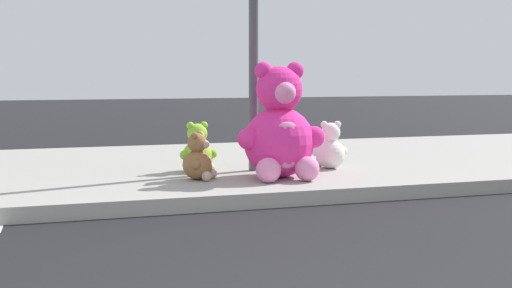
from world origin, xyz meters
TOP-DOWN VIEW (x-y plane):
  - sidewalk at (0.00, 5.20)m, footprint 28.00×4.40m
  - sign_pole at (1.00, 4.40)m, footprint 0.56×0.11m
  - plush_pink_large at (1.12, 3.81)m, footprint 0.96×0.85m
  - plush_brown at (0.26, 3.95)m, footprint 0.37×0.36m
  - plush_teal at (1.69, 5.02)m, footprint 0.41×0.40m
  - plush_white at (1.92, 4.30)m, footprint 0.43×0.39m
  - plush_lime at (0.36, 4.50)m, footprint 0.44×0.39m

SIDE VIEW (x-z plane):
  - sidewalk at x=0.00m, z-range 0.00..0.15m
  - plush_brown at x=0.26m, z-range 0.10..0.61m
  - plush_teal at x=1.69m, z-range 0.09..0.66m
  - plush_white at x=1.92m, z-range 0.09..0.66m
  - plush_lime at x=0.36m, z-range 0.09..0.67m
  - plush_pink_large at x=1.12m, z-range 0.03..1.27m
  - sign_pole at x=1.00m, z-range 0.25..3.45m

